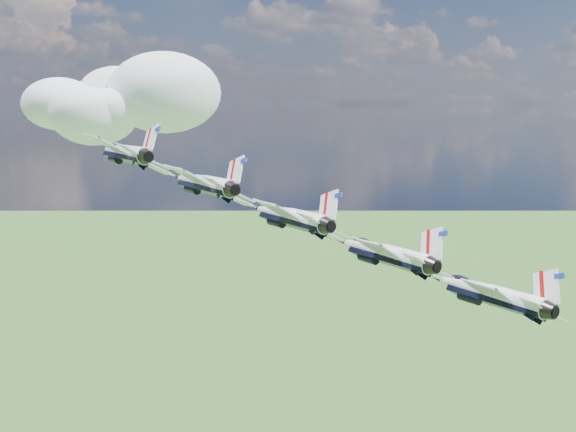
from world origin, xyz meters
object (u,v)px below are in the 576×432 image
object	(u,v)px
jet_1	(202,183)
jet_3	(382,252)
jet_2	(288,216)
jet_0	(124,153)
jet_4	(486,292)

from	to	relation	value
jet_1	jet_3	world-z (taller)	jet_1
jet_2	jet_0	bearing A→B (deg)	123.86
jet_2	jet_4	world-z (taller)	jet_2
jet_1	jet_4	distance (m)	35.13
jet_0	jet_3	size ratio (longest dim) A/B	1.00
jet_0	jet_1	xyz separation A→B (m)	(8.43, -7.40, -3.37)
jet_1	jet_3	bearing A→B (deg)	-56.14
jet_1	jet_4	world-z (taller)	jet_1
jet_0	jet_2	distance (m)	23.42
jet_1	jet_3	xyz separation A→B (m)	(16.86, -14.79, -6.74)
jet_0	jet_3	world-z (taller)	jet_0
jet_4	jet_1	bearing A→B (deg)	123.86
jet_1	jet_4	size ratio (longest dim) A/B	1.00
jet_0	jet_3	xyz separation A→B (m)	(25.29, -22.19, -10.11)
jet_0	jet_4	distance (m)	46.84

